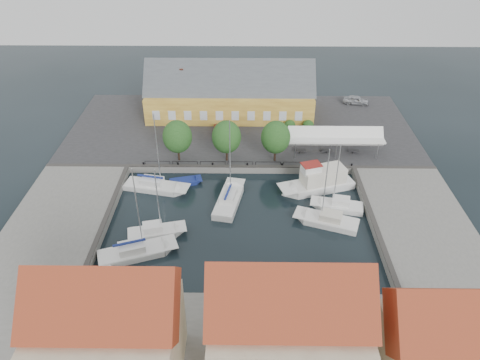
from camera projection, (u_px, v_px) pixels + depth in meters
The scene contains 21 objects.
ground at pixel (239, 216), 59.04m from camera, with size 140.00×140.00×0.00m, color black.
north_quay at pixel (241, 129), 78.01m from camera, with size 56.00×26.00×1.00m, color #2D2D30.
west_quay at pixel (60, 221), 57.32m from camera, with size 12.00×24.00×1.00m, color slate.
east_quay at pixel (420, 224), 56.87m from camera, with size 12.00×24.00×1.00m, color slate.
south_bank at pixel (236, 357), 41.19m from camera, with size 56.00×14.00×1.00m, color slate.
quay_edge_fittings at pixel (240, 188), 62.43m from camera, with size 56.00×24.72×0.40m.
warehouse at pixel (227, 95), 80.37m from camera, with size 28.56×14.00×9.55m.
tent_canopy at pixel (335, 137), 69.01m from camera, with size 14.00×4.00×2.83m.
quay_trees at pixel (226, 137), 66.43m from camera, with size 18.20×4.20×6.30m.
car_silver at pixel (356, 100), 84.98m from camera, with size 1.85×4.59×1.56m, color #B5B8BE.
car_red at pixel (219, 131), 74.71m from camera, with size 1.54×4.41×1.45m, color #581414.
center_sailboat at pixel (229, 201), 61.17m from camera, with size 4.23×9.07×12.12m.
trawler at pixel (319, 183), 63.59m from camera, with size 10.82×6.18×5.00m.
east_boat_a at pixel (338, 207), 60.22m from camera, with size 7.03×3.58×9.82m.
east_boat_b at pixel (328, 222), 57.63m from camera, with size 8.31×5.13×10.95m.
west_boat_a at pixel (155, 187), 63.96m from camera, with size 9.36×4.40×11.97m.
west_boat_c at pixel (156, 233), 55.82m from camera, with size 7.24×3.75×9.65m.
west_boat_d at pixel (136, 253), 52.85m from camera, with size 9.24×5.54×11.92m.
launch_sw at pixel (117, 279), 49.70m from camera, with size 5.21×3.92×0.98m.
launch_nw at pixel (185, 182), 65.31m from camera, with size 4.74×2.80×0.88m.
townhouses at pixel (260, 339), 36.38m from camera, with size 36.30×8.50×12.00m.
Camera 1 is at (0.65, -46.92, 36.11)m, focal length 35.00 mm.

